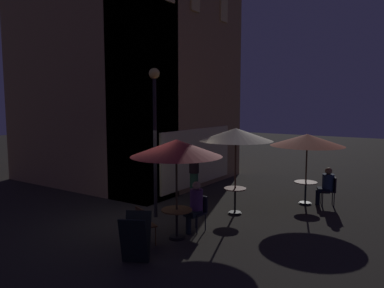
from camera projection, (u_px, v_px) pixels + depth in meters
ground_plane at (150, 225)px, 10.06m from camera, size 60.00×60.00×0.00m
cafe_building at (129, 68)px, 14.28m from camera, size 6.50×7.85×9.21m
street_lamp_near_corner at (155, 118)px, 10.46m from camera, size 0.30×0.30×4.23m
menu_sandwich_board at (136, 238)px, 7.66m from camera, size 0.85×0.80×0.99m
cafe_table_0 at (306, 188)px, 12.06m from camera, size 0.72×0.72×0.74m
cafe_table_1 at (177, 217)px, 9.01m from camera, size 0.75×0.75×0.72m
cafe_table_2 at (235, 196)px, 11.00m from camera, size 0.65×0.65×0.78m
patio_umbrella_0 at (307, 140)px, 11.89m from camera, size 2.32×2.32×2.28m
patio_umbrella_1 at (176, 148)px, 8.82m from camera, size 2.19×2.19×2.41m
patio_umbrella_2 at (236, 135)px, 10.80m from camera, size 2.15×2.15×2.54m
cafe_chair_0 at (331, 188)px, 11.90m from camera, size 0.56×0.56×0.93m
cafe_chair_1 at (199, 209)px, 9.60m from camera, size 0.46×0.46×0.89m
cafe_chair_2 at (143, 223)px, 8.54m from camera, size 0.50×0.50×0.90m
patron_seated_0 at (326, 184)px, 11.91m from camera, size 0.47×0.55×1.22m
patron_seated_1 at (195, 204)px, 9.48m from camera, size 0.53×0.38×1.29m
patron_standing_2 at (194, 176)px, 12.35m from camera, size 0.33×0.33×1.72m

